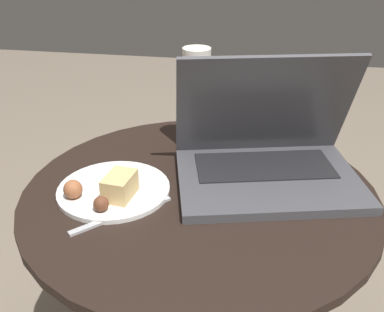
% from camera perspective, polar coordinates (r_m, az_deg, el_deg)
% --- Properties ---
extents(table, '(0.69, 0.69, 0.58)m').
position_cam_1_polar(table, '(0.97, 0.87, -11.95)').
color(table, '#515156').
rests_on(table, ground_plane).
extents(laptop, '(0.41, 0.34, 0.25)m').
position_cam_1_polar(laptop, '(0.91, 9.46, 0.21)').
color(laptop, '#47474C').
rests_on(laptop, table).
extents(beer_glass, '(0.06, 0.06, 0.23)m').
position_cam_1_polar(beer_glass, '(0.99, 0.57, 7.03)').
color(beer_glass, brown).
rests_on(beer_glass, table).
extents(snack_plate, '(0.22, 0.22, 0.05)m').
position_cam_1_polar(snack_plate, '(0.87, -10.13, -4.16)').
color(snack_plate, white).
rests_on(snack_plate, table).
extents(fork, '(0.15, 0.16, 0.00)m').
position_cam_1_polar(fork, '(0.82, -8.00, -6.96)').
color(fork, '#B2B2B7').
rests_on(fork, table).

